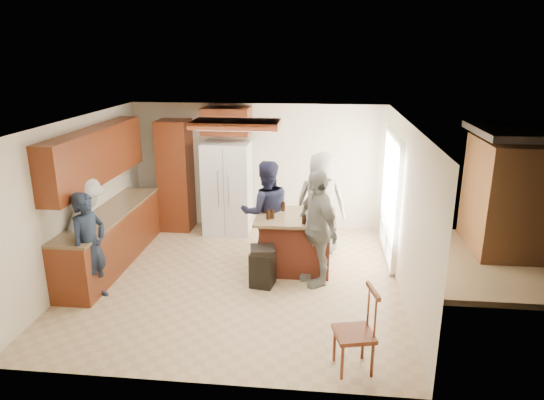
# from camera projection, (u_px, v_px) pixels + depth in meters

# --- Properties ---
(room_shell) EXTENTS (8.00, 5.20, 5.00)m
(room_shell) POSITION_uv_depth(u_px,v_px,m) (497.00, 205.00, 8.53)
(room_shell) COLOR tan
(room_shell) RESTS_ON ground
(person_front_left) EXTENTS (0.60, 0.70, 1.62)m
(person_front_left) POSITION_uv_depth(u_px,v_px,m) (90.00, 247.00, 6.86)
(person_front_left) COLOR #192232
(person_front_left) RESTS_ON ground
(person_behind_left) EXTENTS (0.97, 0.75, 1.76)m
(person_behind_left) POSITION_uv_depth(u_px,v_px,m) (266.00, 212.00, 8.13)
(person_behind_left) COLOR #1A1C34
(person_behind_left) RESTS_ON ground
(person_behind_right) EXTENTS (0.93, 0.64, 1.82)m
(person_behind_right) POSITION_uv_depth(u_px,v_px,m) (321.00, 203.00, 8.51)
(person_behind_right) COLOR gray
(person_behind_right) RESTS_ON ground
(person_side_right) EXTENTS (0.99, 1.19, 1.81)m
(person_side_right) POSITION_uv_depth(u_px,v_px,m) (317.00, 228.00, 7.34)
(person_side_right) COLOR gray
(person_side_right) RESTS_ON ground
(person_counter) EXTENTS (0.60, 1.12, 1.66)m
(person_counter) POSITION_uv_depth(u_px,v_px,m) (89.00, 230.00, 7.44)
(person_counter) COLOR gray
(person_counter) RESTS_ON ground
(left_cabinetry) EXTENTS (0.64, 3.00, 2.30)m
(left_cabinetry) POSITION_uv_depth(u_px,v_px,m) (106.00, 210.00, 8.00)
(left_cabinetry) COLOR maroon
(left_cabinetry) RESTS_ON ground
(back_wall_units) EXTENTS (1.80, 0.60, 2.45)m
(back_wall_units) POSITION_uv_depth(u_px,v_px,m) (188.00, 162.00, 9.49)
(back_wall_units) COLOR maroon
(back_wall_units) RESTS_ON ground
(refrigerator) EXTENTS (0.90, 0.76, 1.80)m
(refrigerator) POSITION_uv_depth(u_px,v_px,m) (228.00, 188.00, 9.47)
(refrigerator) COLOR white
(refrigerator) RESTS_ON ground
(kitchen_island) EXTENTS (1.28, 1.03, 0.93)m
(kitchen_island) POSITION_uv_depth(u_px,v_px,m) (296.00, 242.00, 7.93)
(kitchen_island) COLOR brown
(kitchen_island) RESTS_ON ground
(island_items) EXTENTS (1.02, 0.76, 0.15)m
(island_items) POSITION_uv_depth(u_px,v_px,m) (306.00, 216.00, 7.67)
(island_items) COLOR silver
(island_items) RESTS_ON kitchen_island
(trash_bin) EXTENTS (0.41, 0.41, 0.63)m
(trash_bin) POSITION_uv_depth(u_px,v_px,m) (262.00, 266.00, 7.40)
(trash_bin) COLOR black
(trash_bin) RESTS_ON ground
(spindle_chair) EXTENTS (0.51, 0.51, 0.99)m
(spindle_chair) POSITION_uv_depth(u_px,v_px,m) (356.00, 333.00, 5.41)
(spindle_chair) COLOR maroon
(spindle_chair) RESTS_ON ground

